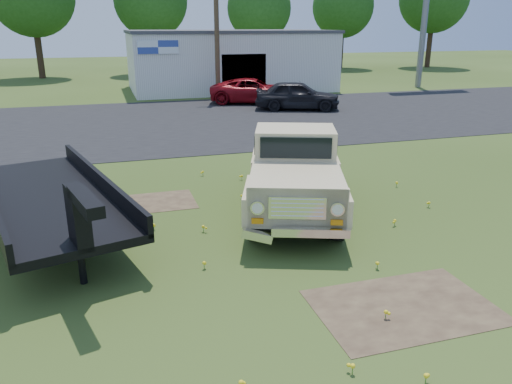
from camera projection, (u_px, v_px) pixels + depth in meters
ground at (265, 246)px, 10.68m from camera, size 140.00×140.00×0.00m
asphalt_lot at (170, 122)px, 24.28m from camera, size 90.00×14.00×0.02m
dirt_patch_a at (404, 307)px, 8.38m from camera, size 3.00×2.00×0.01m
dirt_patch_b at (153, 202)px, 13.30m from camera, size 2.20×1.60×0.01m
commercial_building at (229, 60)px, 36.15m from camera, size 14.20×8.20×4.15m
utility_pole_mid at (217, 23)px, 30.27m from camera, size 1.60×0.30×9.00m
treeline_d at (151, 1)px, 45.85m from camera, size 6.72×6.72×10.00m
treeline_e at (259, 8)px, 47.46m from camera, size 6.08×6.08×9.04m
treeline_f at (343, 7)px, 52.38m from camera, size 6.40×6.40×9.52m
vintage_pickup_truck at (294, 170)px, 12.43m from camera, size 4.16×6.31×2.14m
flatbed_trailer at (48, 192)px, 11.04m from camera, size 4.21×7.61×1.97m
red_pickup at (253, 91)px, 29.95m from camera, size 5.69×3.92×1.44m
dark_sedan at (297, 95)px, 27.57m from camera, size 4.98×3.35×1.58m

